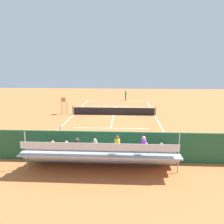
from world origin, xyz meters
TOP-DOWN VIEW (x-y plane):
  - ground_plane at (0.00, 0.00)m, footprint 60.00×60.00m
  - court_line_markings at (0.00, -0.04)m, footprint 10.10×22.20m
  - tennis_net at (0.00, 0.00)m, footprint 10.30×0.10m
  - backdrop_wall at (0.00, 14.00)m, footprint 18.00×0.16m
  - bleacher_stand at (-0.05, 15.33)m, footprint 9.06×2.40m
  - umpire_chair at (6.20, -0.06)m, footprint 0.67×0.67m
  - courtside_bench at (-1.93, 13.27)m, footprint 1.80×0.40m
  - equipment_bag at (-0.52, 13.40)m, footprint 0.90×0.36m
  - tennis_player at (-1.43, -11.33)m, footprint 0.42×0.55m
  - tennis_racket at (-0.94, -10.97)m, footprint 0.35×0.58m
  - tennis_ball_near at (-0.04, -8.22)m, footprint 0.07×0.07m
  - line_judge at (3.19, 12.81)m, footprint 0.42×0.55m

SIDE VIEW (x-z plane):
  - ground_plane at x=0.00m, z-range 0.00..0.00m
  - court_line_markings at x=0.00m, z-range 0.00..0.01m
  - tennis_racket at x=-0.94m, z-range 0.00..0.03m
  - tennis_ball_near at x=-0.04m, z-range 0.00..0.07m
  - equipment_bag at x=-0.52m, z-range 0.00..0.36m
  - tennis_net at x=0.00m, z-range -0.03..1.04m
  - courtside_bench at x=-1.93m, z-range 0.09..1.02m
  - bleacher_stand at x=-0.05m, z-range -0.30..2.18m
  - backdrop_wall at x=0.00m, z-range 0.00..2.00m
  - tennis_player at x=-1.43m, z-range 0.05..1.98m
  - line_judge at x=3.19m, z-range 0.05..1.98m
  - umpire_chair at x=6.20m, z-range 0.24..2.38m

